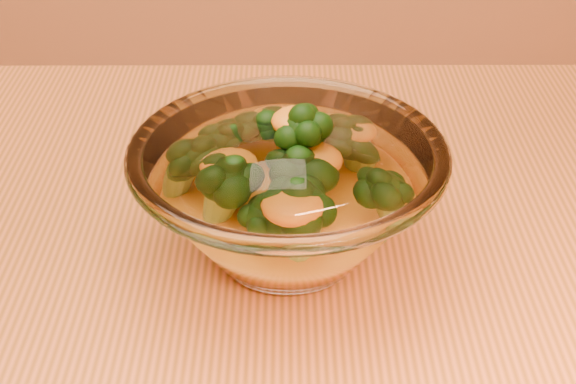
% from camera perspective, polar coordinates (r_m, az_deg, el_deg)
% --- Properties ---
extents(glass_bowl, '(0.18, 0.18, 0.08)m').
position_cam_1_polar(glass_bowl, '(0.47, -0.00, -0.40)').
color(glass_bowl, white).
rests_on(glass_bowl, table).
extents(cheese_sauce, '(0.11, 0.11, 0.03)m').
position_cam_1_polar(cheese_sauce, '(0.48, -0.00, -2.10)').
color(cheese_sauce, orange).
rests_on(cheese_sauce, glass_bowl).
extents(broccoli_heap, '(0.13, 0.12, 0.07)m').
position_cam_1_polar(broccoli_heap, '(0.47, -0.31, 1.30)').
color(broccoli_heap, black).
rests_on(broccoli_heap, cheese_sauce).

